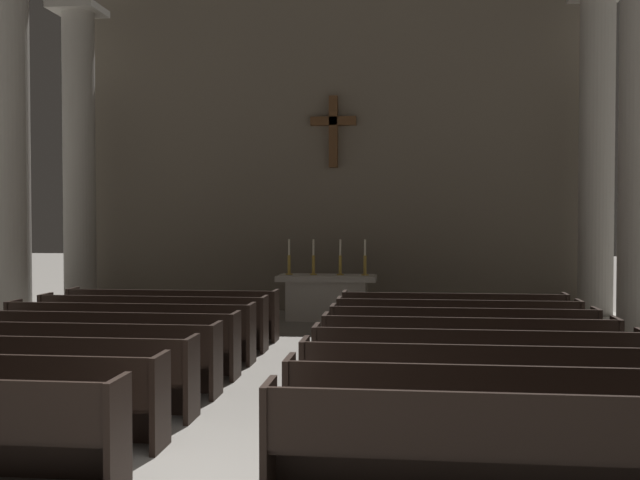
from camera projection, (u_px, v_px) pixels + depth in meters
The scene contains 23 objects.
pew_left_row_3 at pixel (26, 374), 8.70m from camera, with size 3.98×0.50×0.95m.
pew_left_row_4 at pixel (68, 357), 9.78m from camera, with size 3.98×0.50×0.95m.
pew_left_row_5 at pixel (102, 343), 10.87m from camera, with size 3.98×0.50×0.95m.
pew_left_row_6 at pixel (130, 332), 11.95m from camera, with size 3.98×0.50×0.95m.
pew_left_row_7 at pixel (153, 322), 13.04m from camera, with size 3.98×0.50×0.95m.
pew_left_row_8 at pixel (172, 314), 14.12m from camera, with size 3.98×0.50×0.95m.
pew_right_row_1 at pixel (513, 447), 5.94m from camera, with size 3.98×0.50×0.95m.
pew_right_row_2 at pixel (496, 412), 7.02m from camera, with size 3.98×0.50×0.95m.
pew_right_row_3 at pixel (484, 386), 8.11m from camera, with size 3.98×0.50×0.95m.
pew_right_row_4 at pixel (475, 366), 9.19m from camera, with size 3.98×0.50×0.95m.
pew_right_row_5 at pixel (468, 350), 10.27m from camera, with size 3.98×0.50×0.95m.
pew_right_row_6 at pixel (462, 338), 11.36m from camera, with size 3.98×0.50×0.95m.
pew_right_row_7 at pixel (457, 327), 12.44m from camera, with size 3.98×0.50×0.95m.
pew_right_row_8 at pixel (453, 318), 13.53m from camera, with size 3.98×0.50×0.95m.
column_left_third at pixel (10, 154), 14.50m from camera, with size 1.11×1.11×7.19m.
column_left_fourth at pixel (79, 165), 17.56m from camera, with size 1.11×1.11×7.19m.
column_right_fourth at pixel (596, 161), 16.23m from camera, with size 1.11×1.11×7.19m.
altar at pixel (327, 296), 16.80m from camera, with size 2.20×0.90×1.01m.
candlestick_outer_left at pixel (289, 263), 16.87m from camera, with size 0.16×0.16×0.79m.
candlestick_inner_left at pixel (313, 263), 16.81m from camera, with size 0.16×0.16×0.79m.
candlestick_inner_right at pixel (340, 263), 16.74m from camera, with size 0.16×0.16×0.79m.
candlestick_outer_right at pixel (365, 264), 16.68m from camera, with size 0.16×0.16×0.79m.
apse_with_cross at pixel (334, 149), 18.41m from camera, with size 12.83×0.46×7.92m.
Camera 1 is at (1.76, -6.06, 2.29)m, focal length 42.36 mm.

